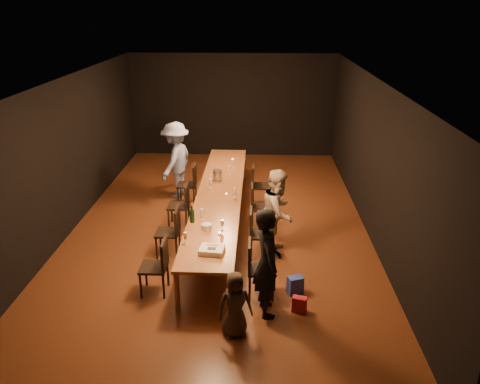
{
  "coord_description": "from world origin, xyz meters",
  "views": [
    {
      "loc": [
        0.77,
        -8.71,
        4.31
      ],
      "look_at": [
        0.44,
        -0.54,
        1.0
      ],
      "focal_mm": 35.0,
      "sensor_mm": 36.0,
      "label": 1
    }
  ],
  "objects_px": {
    "birthday_cake": "(212,250)",
    "champagne_bottle": "(192,213)",
    "chair_left_1": "(168,232)",
    "chair_left_2": "(178,205)",
    "chair_right_1": "(261,234)",
    "chair_left_0": "(153,267)",
    "table": "(219,195)",
    "woman_birthday": "(267,262)",
    "chair_right_0": "(261,269)",
    "ice_bucket": "(218,175)",
    "plate_stack": "(206,227)",
    "man_blue": "(176,160)",
    "woman_tan": "(278,212)",
    "chair_right_2": "(261,207)",
    "chair_right_3": "(261,185)",
    "chair_left_3": "(187,184)",
    "child": "(235,304)"
  },
  "relations": [
    {
      "from": "table",
      "to": "chair_left_1",
      "type": "bearing_deg",
      "value": -125.31
    },
    {
      "from": "chair_left_1",
      "to": "man_blue",
      "type": "bearing_deg",
      "value": 6.04
    },
    {
      "from": "chair_right_3",
      "to": "chair_left_3",
      "type": "distance_m",
      "value": 1.7
    },
    {
      "from": "chair_right_2",
      "to": "chair_left_1",
      "type": "height_order",
      "value": "same"
    },
    {
      "from": "chair_right_3",
      "to": "champagne_bottle",
      "type": "distance_m",
      "value": 2.88
    },
    {
      "from": "chair_right_0",
      "to": "chair_right_2",
      "type": "xyz_separation_m",
      "value": [
        0.0,
        2.4,
        0.0
      ]
    },
    {
      "from": "chair_right_0",
      "to": "champagne_bottle",
      "type": "relative_size",
      "value": 2.63
    },
    {
      "from": "man_blue",
      "to": "plate_stack",
      "type": "bearing_deg",
      "value": 34.29
    },
    {
      "from": "chair_right_0",
      "to": "chair_right_2",
      "type": "distance_m",
      "value": 2.4
    },
    {
      "from": "chair_right_0",
      "to": "ice_bucket",
      "type": "relative_size",
      "value": 4.21
    },
    {
      "from": "woman_tan",
      "to": "plate_stack",
      "type": "height_order",
      "value": "woman_tan"
    },
    {
      "from": "plate_stack",
      "to": "ice_bucket",
      "type": "distance_m",
      "value": 2.41
    },
    {
      "from": "chair_right_1",
      "to": "woman_tan",
      "type": "height_order",
      "value": "woman_tan"
    },
    {
      "from": "chair_right_3",
      "to": "birthday_cake",
      "type": "height_order",
      "value": "chair_right_3"
    },
    {
      "from": "woman_birthday",
      "to": "birthday_cake",
      "type": "xyz_separation_m",
      "value": [
        -0.84,
        0.42,
        -0.05
      ]
    },
    {
      "from": "woman_tan",
      "to": "plate_stack",
      "type": "distance_m",
      "value": 1.39
    },
    {
      "from": "chair_left_0",
      "to": "ice_bucket",
      "type": "bearing_deg",
      "value": -13.31
    },
    {
      "from": "chair_right_2",
      "to": "chair_right_3",
      "type": "bearing_deg",
      "value": 180.0
    },
    {
      "from": "chair_right_1",
      "to": "ice_bucket",
      "type": "height_order",
      "value": "ice_bucket"
    },
    {
      "from": "champagne_bottle",
      "to": "table",
      "type": "bearing_deg",
      "value": 75.14
    },
    {
      "from": "chair_right_1",
      "to": "chair_left_2",
      "type": "relative_size",
      "value": 1.0
    },
    {
      "from": "birthday_cake",
      "to": "champagne_bottle",
      "type": "bearing_deg",
      "value": 120.26
    },
    {
      "from": "table",
      "to": "champagne_bottle",
      "type": "xyz_separation_m",
      "value": [
        -0.36,
        -1.37,
        0.22
      ]
    },
    {
      "from": "chair_right_2",
      "to": "chair_left_2",
      "type": "relative_size",
      "value": 1.0
    },
    {
      "from": "table",
      "to": "chair_left_0",
      "type": "height_order",
      "value": "chair_left_0"
    },
    {
      "from": "chair_left_1",
      "to": "champagne_bottle",
      "type": "distance_m",
      "value": 0.69
    },
    {
      "from": "chair_left_0",
      "to": "woman_birthday",
      "type": "bearing_deg",
      "value": -104.0
    },
    {
      "from": "chair_left_1",
      "to": "chair_left_2",
      "type": "distance_m",
      "value": 1.2
    },
    {
      "from": "plate_stack",
      "to": "chair_right_3",
      "type": "bearing_deg",
      "value": 71.76
    },
    {
      "from": "chair_left_3",
      "to": "champagne_bottle",
      "type": "relative_size",
      "value": 2.63
    },
    {
      "from": "chair_right_2",
      "to": "woman_birthday",
      "type": "bearing_deg",
      "value": 1.52
    },
    {
      "from": "chair_right_1",
      "to": "woman_birthday",
      "type": "xyz_separation_m",
      "value": [
        0.08,
        -1.64,
        0.38
      ]
    },
    {
      "from": "plate_stack",
      "to": "ice_bucket",
      "type": "relative_size",
      "value": 0.81
    },
    {
      "from": "chair_left_0",
      "to": "woman_tan",
      "type": "distance_m",
      "value": 2.47
    },
    {
      "from": "plate_stack",
      "to": "birthday_cake",
      "type": "bearing_deg",
      "value": -77.9
    },
    {
      "from": "birthday_cake",
      "to": "chair_left_1",
      "type": "bearing_deg",
      "value": 134.7
    },
    {
      "from": "birthday_cake",
      "to": "ice_bucket",
      "type": "distance_m",
      "value": 3.2
    },
    {
      "from": "chair_right_1",
      "to": "chair_left_0",
      "type": "distance_m",
      "value": 2.08
    },
    {
      "from": "chair_right_0",
      "to": "table",
      "type": "bearing_deg",
      "value": -160.5
    },
    {
      "from": "woman_tan",
      "to": "chair_left_3",
      "type": "bearing_deg",
      "value": 63.6
    },
    {
      "from": "man_blue",
      "to": "woman_tan",
      "type": "bearing_deg",
      "value": 57.41
    },
    {
      "from": "chair_left_2",
      "to": "champagne_bottle",
      "type": "relative_size",
      "value": 2.63
    },
    {
      "from": "chair_right_0",
      "to": "chair_left_3",
      "type": "bearing_deg",
      "value": -154.72
    },
    {
      "from": "chair_left_1",
      "to": "chair_left_2",
      "type": "relative_size",
      "value": 1.0
    },
    {
      "from": "chair_right_0",
      "to": "ice_bucket",
      "type": "height_order",
      "value": "ice_bucket"
    },
    {
      "from": "woman_birthday",
      "to": "birthday_cake",
      "type": "height_order",
      "value": "woman_birthday"
    },
    {
      "from": "child",
      "to": "chair_left_2",
      "type": "bearing_deg",
      "value": 95.19
    },
    {
      "from": "chair_left_3",
      "to": "child",
      "type": "bearing_deg",
      "value": -163.73
    },
    {
      "from": "chair_right_0",
      "to": "chair_left_2",
      "type": "relative_size",
      "value": 1.0
    },
    {
      "from": "chair_right_1",
      "to": "plate_stack",
      "type": "bearing_deg",
      "value": -65.0
    }
  ]
}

